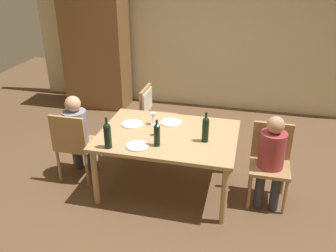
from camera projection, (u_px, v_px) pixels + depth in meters
name	position (u px, v px, depth m)	size (l,w,h in m)	color
ground_plane	(168.00, 187.00, 4.48)	(10.00, 10.00, 0.00)	brown
rear_room_partition	(205.00, 33.00, 6.31)	(6.40, 0.12, 2.70)	beige
armoire_cabinet	(96.00, 47.00, 6.43)	(1.18, 0.62, 2.18)	brown
dining_table	(168.00, 140.00, 4.19)	(1.59, 1.14, 0.74)	tan
chair_left_end	(74.00, 142.00, 4.42)	(0.44, 0.44, 0.92)	#A87F51
chair_right_end	(270.00, 158.00, 4.07)	(0.44, 0.44, 0.92)	#A87F51
chair_far_left	(151.00, 110.00, 5.15)	(0.45, 0.44, 0.92)	#A87F51
person_woman_host	(77.00, 130.00, 4.47)	(0.29, 0.33, 1.10)	#33333D
person_man_bearded	(272.00, 155.00, 3.93)	(0.28, 0.33, 1.09)	#33333D
wine_bottle_tall_green	(108.00, 135.00, 3.80)	(0.08, 0.08, 0.35)	black
wine_bottle_dark_red	(205.00, 129.00, 3.93)	(0.08, 0.08, 0.35)	black
wine_bottle_short_olive	(157.00, 134.00, 3.85)	(0.07, 0.07, 0.30)	black
wine_glass_near_left	(158.00, 127.00, 4.08)	(0.07, 0.07, 0.15)	silver
wine_glass_centre	(153.00, 116.00, 4.34)	(0.07, 0.07, 0.15)	silver
dinner_plate_host	(138.00, 146.00, 3.89)	(0.25, 0.25, 0.01)	silver
dinner_plate_guest_left	(132.00, 124.00, 4.38)	(0.26, 0.26, 0.01)	white
dinner_plate_guest_right	(171.00, 122.00, 4.42)	(0.26, 0.26, 0.01)	white
handbag	(183.00, 143.00, 5.26)	(0.28, 0.12, 0.22)	brown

